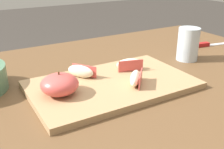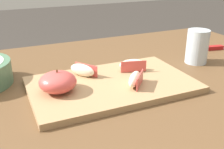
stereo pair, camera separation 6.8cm
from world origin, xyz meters
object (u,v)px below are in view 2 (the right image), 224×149
at_px(apple_wedge_front, 133,65).
at_px(drinking_glass_water, 197,47).
at_px(apple_wedge_right, 83,70).
at_px(cutting_board, 112,84).
at_px(apple_half_skin_up, 58,82).
at_px(paring_knife, 217,48).
at_px(apple_wedge_middle, 135,79).

xyz_separation_m(apple_wedge_front, drinking_glass_water, (0.23, 0.01, 0.02)).
height_order(apple_wedge_right, apple_wedge_front, same).
height_order(cutting_board, apple_half_skin_up, apple_half_skin_up).
relative_size(apple_wedge_front, drinking_glass_water, 0.74).
distance_m(apple_wedge_right, drinking_glass_water, 0.37).
relative_size(cutting_board, paring_knife, 2.55).
height_order(apple_wedge_right, apple_wedge_middle, same).
height_order(apple_half_skin_up, paring_knife, apple_half_skin_up).
bearing_deg(paring_knife, apple_half_skin_up, -167.58).
relative_size(apple_half_skin_up, drinking_glass_water, 0.83).
relative_size(apple_half_skin_up, apple_wedge_right, 1.17).
bearing_deg(cutting_board, apple_wedge_right, 130.73).
bearing_deg(paring_knife, apple_wedge_middle, -157.66).
bearing_deg(drinking_glass_water, apple_wedge_front, -176.80).
distance_m(apple_half_skin_up, apple_wedge_front, 0.23).
distance_m(apple_half_skin_up, apple_wedge_right, 0.10).
bearing_deg(apple_half_skin_up, cutting_board, -0.71).
xyz_separation_m(cutting_board, apple_wedge_middle, (0.04, -0.04, 0.02)).
height_order(apple_wedge_middle, drinking_glass_water, drinking_glass_water).
distance_m(apple_half_skin_up, paring_knife, 0.63).
bearing_deg(drinking_glass_water, apple_wedge_middle, -159.56).
bearing_deg(apple_wedge_front, drinking_glass_water, 3.20).
relative_size(apple_wedge_middle, drinking_glass_water, 0.69).
bearing_deg(apple_wedge_front, apple_wedge_right, 172.97).
height_order(cutting_board, drinking_glass_water, drinking_glass_water).
bearing_deg(apple_wedge_middle, apple_wedge_front, 65.35).
xyz_separation_m(apple_half_skin_up, apple_wedge_right, (0.08, 0.06, -0.01)).
relative_size(cutting_board, apple_wedge_front, 5.25).
height_order(apple_wedge_front, apple_wedge_middle, same).
height_order(apple_half_skin_up, apple_wedge_front, apple_half_skin_up).
distance_m(cutting_board, paring_knife, 0.50).
bearing_deg(apple_wedge_middle, cutting_board, 135.36).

